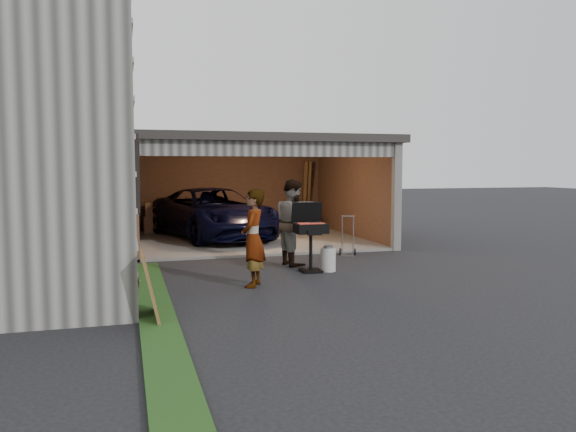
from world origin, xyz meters
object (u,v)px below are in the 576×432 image
at_px(propane_tank, 328,260).
at_px(plywood_panel, 150,286).
at_px(hand_truck, 348,248).
at_px(bbq_grill, 310,231).
at_px(woman, 253,238).
at_px(man, 293,222).
at_px(minivan, 213,215).

xyz_separation_m(propane_tank, plywood_panel, (-3.60, -2.79, 0.25)).
xyz_separation_m(propane_tank, hand_truck, (1.16, 1.81, -0.05)).
distance_m(bbq_grill, hand_truck, 2.41).
xyz_separation_m(woman, man, (1.30, 1.89, 0.07)).
xyz_separation_m(minivan, propane_tank, (1.47, -5.55, -0.48)).
bearing_deg(minivan, woman, -106.98).
bearing_deg(minivan, man, -92.20).
distance_m(minivan, man, 4.76).
bearing_deg(plywood_panel, bbq_grill, 41.28).
relative_size(minivan, bbq_grill, 3.71).
distance_m(minivan, propane_tank, 5.77).
xyz_separation_m(minivan, woman, (-0.29, -6.54, 0.14)).
relative_size(plywood_panel, hand_truck, 1.03).
xyz_separation_m(bbq_grill, propane_tank, (0.36, -0.05, -0.59)).
relative_size(propane_tank, hand_truck, 0.49).
bearing_deg(minivan, hand_truck, -69.33).
height_order(minivan, woman, woman).
bearing_deg(man, plywood_panel, 131.94).
bearing_deg(hand_truck, propane_tank, -98.62).
distance_m(man, hand_truck, 2.00).
distance_m(man, bbq_grill, 0.86).
xyz_separation_m(woman, plywood_panel, (-1.84, -1.81, -0.37)).
relative_size(minivan, plywood_panel, 5.25).
distance_m(woman, propane_tank, 2.11).
relative_size(man, bbq_grill, 1.32).
height_order(minivan, bbq_grill, minivan).
bearing_deg(bbq_grill, minivan, 101.36).
height_order(woman, propane_tank, woman).
distance_m(bbq_grill, plywood_panel, 4.33).
distance_m(minivan, hand_truck, 4.61).
xyz_separation_m(man, bbq_grill, (0.10, -0.85, -0.09)).
distance_m(propane_tank, plywood_panel, 4.57).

